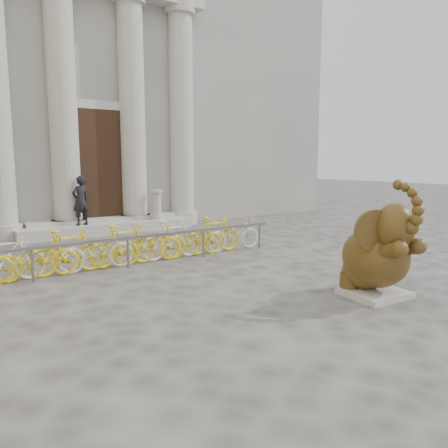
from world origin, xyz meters
TOP-DOWN VIEW (x-y plane):
  - ground at (0.00, 0.00)m, footprint 80.00×80.00m
  - classical_building at (0.00, 14.93)m, footprint 22.00×10.70m
  - entrance_steps at (0.00, 9.40)m, footprint 6.00×1.20m
  - elephant_statue at (1.42, -0.38)m, footprint 1.42×1.62m
  - bike_rack at (-1.44, 4.48)m, footprint 8.26×0.53m
  - pedestrian at (-0.95, 9.21)m, footprint 0.68×0.55m
  - balustrade_post at (1.74, 9.10)m, footprint 0.43×0.43m

SIDE VIEW (x-z plane):
  - ground at x=0.00m, z-range 0.00..0.00m
  - entrance_steps at x=0.00m, z-range 0.00..0.36m
  - bike_rack at x=-1.44m, z-range 0.00..1.00m
  - elephant_statue at x=1.42m, z-range -0.29..1.84m
  - balustrade_post at x=1.74m, z-range 0.32..1.38m
  - pedestrian at x=-0.95m, z-range 0.36..1.98m
  - classical_building at x=0.00m, z-range -0.02..11.98m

